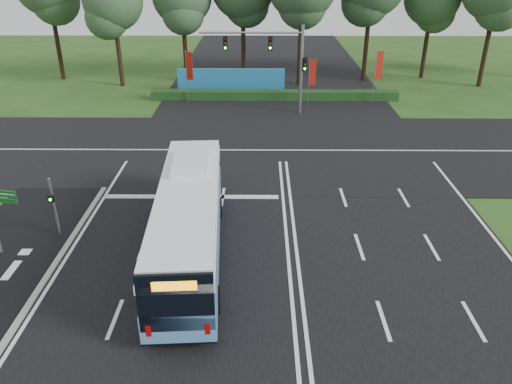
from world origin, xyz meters
TOP-DOWN VIEW (x-y plane):
  - ground at (0.00, 0.00)m, footprint 120.00×120.00m
  - road_main at (0.00, 0.00)m, footprint 20.00×120.00m
  - road_cross at (0.00, 12.00)m, footprint 120.00×14.00m
  - kerb_strip at (-10.10, -3.00)m, footprint 0.25×18.00m
  - city_bus at (-4.31, -0.67)m, footprint 3.29×12.33m
  - pedestrian_signal at (-10.79, 0.91)m, footprint 0.27×0.40m
  - banner_flag_left at (-7.42, 23.62)m, footprint 0.61×0.31m
  - banner_flag_mid at (3.07, 22.61)m, footprint 0.60×0.09m
  - banner_flag_right at (8.83, 23.65)m, footprint 0.64×0.25m
  - traffic_light_gantry at (0.21, 20.50)m, footprint 8.41×0.28m
  - hedge at (0.00, 24.50)m, footprint 22.00×1.20m
  - blue_hoarding at (-4.00, 27.00)m, footprint 10.00×0.30m

SIDE VIEW (x-z plane):
  - ground at x=0.00m, z-range 0.00..0.00m
  - road_main at x=0.00m, z-range 0.00..0.04m
  - road_cross at x=0.00m, z-range 0.00..0.05m
  - kerb_strip at x=-10.10m, z-range 0.00..0.12m
  - hedge at x=0.00m, z-range 0.00..0.80m
  - blue_hoarding at x=-4.00m, z-range 0.00..2.20m
  - pedestrian_signal at x=-10.79m, z-range 0.14..3.14m
  - city_bus at x=-4.31m, z-range 0.01..3.51m
  - banner_flag_mid at x=3.07m, z-range 0.64..4.68m
  - banner_flag_left at x=-7.42m, z-range 0.68..5.13m
  - banner_flag_right at x=8.83m, z-range 0.69..5.21m
  - traffic_light_gantry at x=0.21m, z-range 1.16..8.16m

